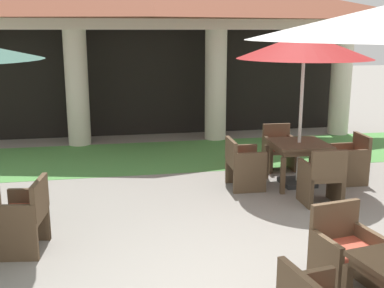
{
  "coord_description": "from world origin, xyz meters",
  "views": [
    {
      "loc": [
        -1.06,
        -3.97,
        2.6
      ],
      "look_at": [
        0.15,
        2.43,
        1.05
      ],
      "focal_mm": 44.62,
      "sensor_mm": 36.0,
      "label": 1
    }
  ],
  "objects_px": {
    "patio_table_near_foreground": "(299,148)",
    "patio_chair_mid_right_north": "(345,252)",
    "patio_chair_mid_left_east": "(25,217)",
    "patio_chair_near_foreground_west": "(243,164)",
    "patio_chair_near_foreground_south": "(322,178)",
    "patio_chair_near_foreground_north": "(279,149)",
    "patio_umbrella_near_foreground": "(304,48)",
    "patio_chair_near_foreground_east": "(351,160)"
  },
  "relations": [
    {
      "from": "patio_table_near_foreground",
      "to": "patio_chair_mid_left_east",
      "type": "xyz_separation_m",
      "value": [
        -4.23,
        -1.79,
        -0.22
      ]
    },
    {
      "from": "patio_table_near_foreground",
      "to": "patio_chair_near_foreground_west",
      "type": "distance_m",
      "value": 1.0
    },
    {
      "from": "patio_chair_near_foreground_west",
      "to": "patio_chair_near_foreground_east",
      "type": "height_order",
      "value": "patio_chair_near_foreground_east"
    },
    {
      "from": "patio_chair_near_foreground_south",
      "to": "patio_chair_near_foreground_west",
      "type": "bearing_deg",
      "value": 134.99
    },
    {
      "from": "patio_umbrella_near_foreground",
      "to": "patio_chair_mid_right_north",
      "type": "height_order",
      "value": "patio_umbrella_near_foreground"
    },
    {
      "from": "patio_chair_near_foreground_north",
      "to": "patio_chair_mid_left_east",
      "type": "bearing_deg",
      "value": 34.4
    },
    {
      "from": "patio_table_near_foreground",
      "to": "patio_chair_mid_right_north",
      "type": "height_order",
      "value": "patio_chair_mid_right_north"
    },
    {
      "from": "patio_chair_near_foreground_east",
      "to": "patio_chair_mid_left_east",
      "type": "relative_size",
      "value": 0.95
    },
    {
      "from": "patio_chair_near_foreground_west",
      "to": "patio_chair_mid_left_east",
      "type": "distance_m",
      "value": 3.73
    },
    {
      "from": "patio_umbrella_near_foreground",
      "to": "patio_chair_near_foreground_north",
      "type": "relative_size",
      "value": 3.09
    },
    {
      "from": "patio_chair_near_foreground_north",
      "to": "patio_chair_mid_right_north",
      "type": "bearing_deg",
      "value": 79.28
    },
    {
      "from": "patio_chair_near_foreground_west",
      "to": "patio_chair_near_foreground_east",
      "type": "distance_m",
      "value": 1.94
    },
    {
      "from": "patio_table_near_foreground",
      "to": "patio_chair_near_foreground_south",
      "type": "height_order",
      "value": "patio_chair_near_foreground_south"
    },
    {
      "from": "patio_chair_mid_right_north",
      "to": "patio_chair_near_foreground_south",
      "type": "bearing_deg",
      "value": -119.99
    },
    {
      "from": "patio_chair_mid_left_east",
      "to": "patio_chair_mid_right_north",
      "type": "height_order",
      "value": "patio_chair_mid_left_east"
    },
    {
      "from": "patio_chair_near_foreground_north",
      "to": "patio_chair_mid_right_north",
      "type": "distance_m",
      "value": 4.38
    },
    {
      "from": "patio_chair_near_foreground_west",
      "to": "patio_chair_near_foreground_north",
      "type": "bearing_deg",
      "value": 135.03
    },
    {
      "from": "patio_table_near_foreground",
      "to": "patio_chair_near_foreground_north",
      "type": "xyz_separation_m",
      "value": [
        0.02,
        0.97,
        -0.25
      ]
    },
    {
      "from": "patio_chair_mid_right_north",
      "to": "patio_chair_near_foreground_west",
      "type": "bearing_deg",
      "value": -98.29
    },
    {
      "from": "patio_chair_near_foreground_north",
      "to": "patio_chair_mid_right_north",
      "type": "height_order",
      "value": "patio_chair_mid_right_north"
    },
    {
      "from": "patio_chair_near_foreground_west",
      "to": "patio_chair_mid_left_east",
      "type": "xyz_separation_m",
      "value": [
        -3.26,
        -1.81,
        0.02
      ]
    },
    {
      "from": "patio_umbrella_near_foreground",
      "to": "patio_chair_mid_left_east",
      "type": "height_order",
      "value": "patio_umbrella_near_foreground"
    },
    {
      "from": "patio_table_near_foreground",
      "to": "patio_chair_mid_right_north",
      "type": "distance_m",
      "value": 3.44
    },
    {
      "from": "patio_umbrella_near_foreground",
      "to": "patio_chair_mid_right_north",
      "type": "relative_size",
      "value": 3.01
    },
    {
      "from": "patio_chair_mid_left_east",
      "to": "patio_umbrella_near_foreground",
      "type": "bearing_deg",
      "value": -59.17
    },
    {
      "from": "patio_chair_near_foreground_east",
      "to": "patio_chair_mid_left_east",
      "type": "xyz_separation_m",
      "value": [
        -5.2,
        -1.77,
        0.03
      ]
    },
    {
      "from": "patio_table_near_foreground",
      "to": "patio_chair_mid_left_east",
      "type": "height_order",
      "value": "patio_chair_mid_left_east"
    },
    {
      "from": "patio_chair_near_foreground_south",
      "to": "patio_chair_mid_right_north",
      "type": "relative_size",
      "value": 1.03
    },
    {
      "from": "patio_chair_mid_left_east",
      "to": "patio_chair_mid_right_north",
      "type": "distance_m",
      "value": 3.66
    },
    {
      "from": "patio_table_near_foreground",
      "to": "patio_chair_near_foreground_east",
      "type": "distance_m",
      "value": 1.0
    },
    {
      "from": "patio_table_near_foreground",
      "to": "patio_chair_near_foreground_west",
      "type": "relative_size",
      "value": 1.11
    },
    {
      "from": "patio_chair_near_foreground_south",
      "to": "patio_chair_mid_right_north",
      "type": "xyz_separation_m",
      "value": [
        -0.87,
        -2.34,
        -0.02
      ]
    },
    {
      "from": "patio_umbrella_near_foreground",
      "to": "patio_chair_near_foreground_north",
      "type": "height_order",
      "value": "patio_umbrella_near_foreground"
    },
    {
      "from": "patio_chair_near_foreground_east",
      "to": "patio_chair_mid_right_north",
      "type": "height_order",
      "value": "patio_chair_mid_right_north"
    },
    {
      "from": "patio_chair_near_foreground_east",
      "to": "patio_chair_mid_right_north",
      "type": "distance_m",
      "value": 3.78
    },
    {
      "from": "patio_chair_near_foreground_south",
      "to": "patio_table_near_foreground",
      "type": "bearing_deg",
      "value": 90.0
    },
    {
      "from": "patio_umbrella_near_foreground",
      "to": "patio_chair_near_foreground_south",
      "type": "relative_size",
      "value": 2.93
    },
    {
      "from": "patio_umbrella_near_foreground",
      "to": "patio_table_near_foreground",
      "type": "bearing_deg",
      "value": -90.0
    },
    {
      "from": "patio_table_near_foreground",
      "to": "patio_chair_mid_right_north",
      "type": "xyz_separation_m",
      "value": [
        -0.89,
        -3.31,
        -0.25
      ]
    },
    {
      "from": "patio_chair_near_foreground_west",
      "to": "patio_chair_mid_right_north",
      "type": "relative_size",
      "value": 0.96
    },
    {
      "from": "patio_umbrella_near_foreground",
      "to": "patio_chair_near_foreground_south",
      "type": "distance_m",
      "value": 2.14
    },
    {
      "from": "patio_chair_mid_right_north",
      "to": "patio_chair_near_foreground_east",
      "type": "bearing_deg",
      "value": -129.12
    }
  ]
}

